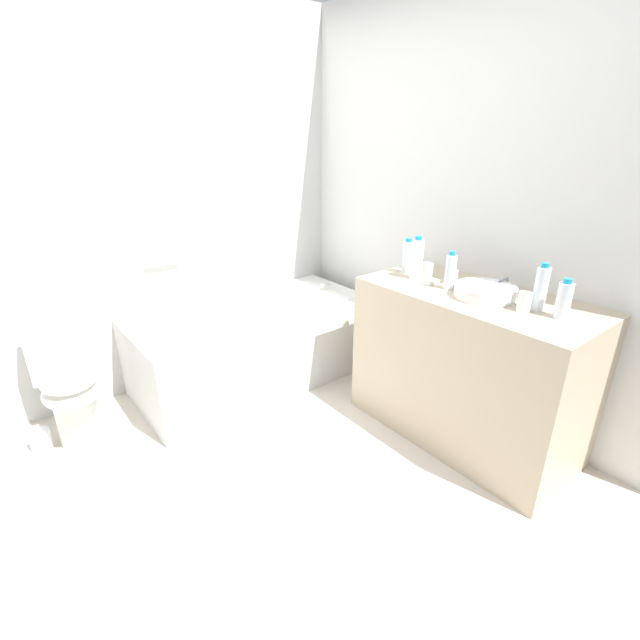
% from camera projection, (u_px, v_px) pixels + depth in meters
% --- Properties ---
extents(ground_plane, '(4.11, 4.11, 0.00)m').
position_uv_depth(ground_plane, '(240.00, 479.00, 2.35)').
color(ground_plane, beige).
extents(wall_back_tiled, '(3.51, 0.10, 2.54)m').
position_uv_depth(wall_back_tiled, '(124.00, 204.00, 2.81)').
color(wall_back_tiled, silver).
rests_on(wall_back_tiled, ground_plane).
extents(wall_right_mirror, '(0.10, 2.92, 2.54)m').
position_uv_depth(wall_right_mirror, '(454.00, 205.00, 2.78)').
color(wall_right_mirror, silver).
rests_on(wall_right_mirror, ground_plane).
extents(bathtub, '(1.67, 0.79, 1.19)m').
position_uv_depth(bathtub, '(255.00, 342.00, 3.22)').
color(bathtub, silver).
rests_on(bathtub, ground_plane).
extents(toilet, '(0.37, 0.52, 0.72)m').
position_uv_depth(toilet, '(70.00, 383.00, 2.55)').
color(toilet, white).
rests_on(toilet, ground_plane).
extents(vanity_counter, '(0.61, 1.26, 0.89)m').
position_uv_depth(vanity_counter, '(467.00, 367.00, 2.56)').
color(vanity_counter, tan).
rests_on(vanity_counter, ground_plane).
extents(sink_basin, '(0.31, 0.31, 0.06)m').
position_uv_depth(sink_basin, '(485.00, 292.00, 2.33)').
color(sink_basin, white).
rests_on(sink_basin, vanity_counter).
extents(sink_faucet, '(0.11, 0.15, 0.08)m').
position_uv_depth(sink_faucet, '(505.00, 284.00, 2.44)').
color(sink_faucet, silver).
rests_on(sink_faucet, vanity_counter).
extents(water_bottle_0, '(0.07, 0.07, 0.19)m').
position_uv_depth(water_bottle_0, '(564.00, 300.00, 2.05)').
color(water_bottle_0, silver).
rests_on(water_bottle_0, vanity_counter).
extents(water_bottle_1, '(0.07, 0.07, 0.25)m').
position_uv_depth(water_bottle_1, '(417.00, 259.00, 2.60)').
color(water_bottle_1, silver).
rests_on(water_bottle_1, vanity_counter).
extents(water_bottle_2, '(0.06, 0.06, 0.23)m').
position_uv_depth(water_bottle_2, '(541.00, 288.00, 2.13)').
color(water_bottle_2, silver).
rests_on(water_bottle_2, vanity_counter).
extents(water_bottle_3, '(0.06, 0.06, 0.21)m').
position_uv_depth(water_bottle_3, '(450.00, 272.00, 2.43)').
color(water_bottle_3, silver).
rests_on(water_bottle_3, vanity_counter).
extents(water_bottle_4, '(0.07, 0.07, 0.22)m').
position_uv_depth(water_bottle_4, '(408.00, 257.00, 2.72)').
color(water_bottle_4, silver).
rests_on(water_bottle_4, vanity_counter).
extents(drinking_glass_0, '(0.06, 0.06, 0.09)m').
position_uv_depth(drinking_glass_0, '(524.00, 302.00, 2.14)').
color(drinking_glass_0, white).
rests_on(drinking_glass_0, vanity_counter).
extents(drinking_glass_1, '(0.07, 0.07, 0.08)m').
position_uv_depth(drinking_glass_1, '(427.00, 270.00, 2.67)').
color(drinking_glass_1, white).
rests_on(drinking_glass_1, vanity_counter).
extents(drinking_glass_2, '(0.06, 0.06, 0.08)m').
position_uv_depth(drinking_glass_2, '(452.00, 277.00, 2.54)').
color(drinking_glass_2, white).
rests_on(drinking_glass_2, vanity_counter).
extents(soap_dish, '(0.09, 0.06, 0.02)m').
position_uv_depth(soap_dish, '(430.00, 282.00, 2.56)').
color(soap_dish, white).
rests_on(soap_dish, vanity_counter).
extents(bath_mat, '(0.58, 0.34, 0.01)m').
position_uv_depth(bath_mat, '(286.00, 422.00, 2.81)').
color(bath_mat, white).
rests_on(bath_mat, ground_plane).
extents(toilet_paper_roll, '(0.11, 0.11, 0.12)m').
position_uv_depth(toilet_paper_roll, '(41.00, 440.00, 2.55)').
color(toilet_paper_roll, white).
rests_on(toilet_paper_roll, ground_plane).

